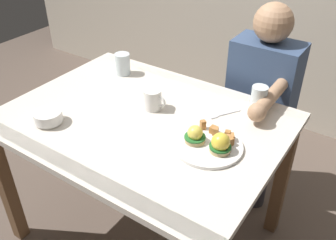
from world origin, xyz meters
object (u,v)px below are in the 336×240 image
dining_table (143,137)px  eggs_benedict_plate (209,143)px  fork (223,114)px  water_glass_near (123,65)px  coffee_mug (153,99)px  water_glass_far (258,101)px  diner_person (260,98)px  fruit_bowl (48,117)px

dining_table → eggs_benedict_plate: eggs_benedict_plate is taller
fork → water_glass_near: bearing=174.3°
dining_table → coffee_mug: coffee_mug is taller
fork → water_glass_far: size_ratio=1.13×
diner_person → dining_table: bearing=-117.4°
water_glass_near → diner_person: 0.74m
fork → diner_person: bearing=85.4°
eggs_benedict_plate → water_glass_near: (-0.69, 0.31, 0.02)m
coffee_mug → water_glass_far: size_ratio=0.89×
water_glass_far → eggs_benedict_plate: bearing=-97.9°
dining_table → water_glass_far: size_ratio=9.62×
dining_table → fruit_bowl: bearing=-140.5°
fruit_bowl → diner_person: bearing=54.1°
water_glass_near → water_glass_far: water_glass_far is taller
fruit_bowl → water_glass_far: size_ratio=0.96×
eggs_benedict_plate → fruit_bowl: bearing=-160.6°
eggs_benedict_plate → water_glass_far: size_ratio=2.16×
eggs_benedict_plate → diner_person: diner_person is taller
eggs_benedict_plate → fork: (-0.06, 0.24, -0.02)m
eggs_benedict_plate → water_glass_near: 0.75m
coffee_mug → water_glass_near: bearing=150.0°
fork → diner_person: (0.03, 0.38, -0.09)m
fruit_bowl → coffee_mug: size_ratio=1.08×
water_glass_near → water_glass_far: size_ratio=0.91×
eggs_benedict_plate → fork: eggs_benedict_plate is taller
eggs_benedict_plate → diner_person: size_ratio=0.24×
fruit_bowl → coffee_mug: (0.30, 0.34, 0.02)m
eggs_benedict_plate → fork: bearing=104.5°
fork → water_glass_near: (-0.62, 0.06, 0.05)m
dining_table → water_glass_far: bearing=39.9°
fruit_bowl → water_glass_far: bearing=39.8°
dining_table → eggs_benedict_plate: (0.34, -0.02, 0.13)m
fruit_bowl → fork: fruit_bowl is taller
eggs_benedict_plate → coffee_mug: size_ratio=2.43×
fork → eggs_benedict_plate: bearing=-75.5°
coffee_mug → fork: size_ratio=0.79×
fruit_bowl → eggs_benedict_plate: bearing=19.4°
eggs_benedict_plate → dining_table: bearing=176.2°
fruit_bowl → diner_person: size_ratio=0.11×
fruit_bowl → water_glass_near: size_ratio=1.06×
coffee_mug → water_glass_far: (0.40, 0.24, 0.00)m
fruit_bowl → water_glass_far: (0.70, 0.58, 0.02)m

